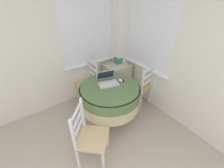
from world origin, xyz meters
name	(u,v)px	position (x,y,z in m)	size (l,w,h in m)	color
corner_room_shell	(109,56)	(1.40, 1.78, 1.28)	(4.66, 4.62, 2.55)	white
round_dining_table	(110,95)	(1.37, 1.73, 0.59)	(1.04, 1.04, 0.76)	#4C3D2D
laptop	(107,81)	(1.41, 1.85, 0.81)	(0.40, 0.37, 0.21)	silver
computer_mouse	(120,80)	(1.62, 1.76, 0.79)	(0.06, 0.09, 0.05)	white
cell_phone	(122,80)	(1.67, 1.78, 0.77)	(0.06, 0.13, 0.01)	black
dining_chair_near_back_window	(88,83)	(1.35, 2.51, 0.45)	(0.42, 0.45, 0.95)	tan
dining_chair_near_right_window	(141,87)	(2.16, 1.75, 0.45)	(0.50, 0.48, 0.95)	tan
dining_chair_camera_near	(89,137)	(0.72, 1.27, 0.45)	(0.58, 0.58, 0.95)	tan
corner_cabinet	(117,78)	(2.09, 2.48, 0.34)	(0.56, 0.51, 0.68)	beige
storage_box	(118,60)	(2.16, 2.54, 0.75)	(0.15, 0.14, 0.13)	#387A5B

